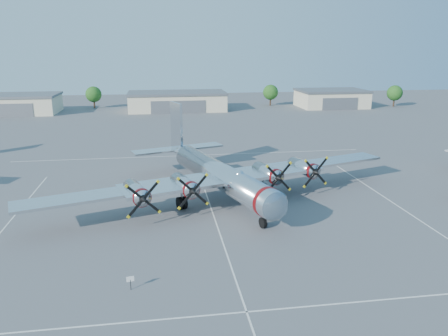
{
  "coord_description": "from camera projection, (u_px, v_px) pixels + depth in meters",
  "views": [
    {
      "loc": [
        -5.65,
        -48.58,
        18.18
      ],
      "look_at": [
        2.4,
        4.7,
        3.2
      ],
      "focal_mm": 35.0,
      "sensor_mm": 36.0,
      "label": 1
    }
  ],
  "objects": [
    {
      "name": "tree_far_east",
      "position": [
        395.0,
        93.0,
        136.83
      ],
      "size": [
        4.8,
        4.8,
        6.64
      ],
      "color": "#382619",
      "rests_on": "ground"
    },
    {
      "name": "parking_lines",
      "position": [
        212.0,
        210.0,
        50.3
      ],
      "size": [
        60.0,
        50.08,
        0.01
      ],
      "color": "silver",
      "rests_on": "ground"
    },
    {
      "name": "ground",
      "position": [
        210.0,
        205.0,
        51.97
      ],
      "size": [
        260.0,
        260.0,
        0.0
      ],
      "primitive_type": "plane",
      "color": "#565659",
      "rests_on": "ground"
    },
    {
      "name": "hangar_east",
      "position": [
        331.0,
        98.0,
        136.23
      ],
      "size": [
        20.6,
        14.6,
        5.4
      ],
      "color": "beige",
      "rests_on": "ground"
    },
    {
      "name": "hangar_center",
      "position": [
        177.0,
        101.0,
        129.32
      ],
      "size": [
        28.6,
        14.6,
        5.4
      ],
      "color": "beige",
      "rests_on": "ground"
    },
    {
      "name": "tree_west",
      "position": [
        94.0,
        94.0,
        132.98
      ],
      "size": [
        4.8,
        4.8,
        6.64
      ],
      "color": "#382619",
      "rests_on": "ground"
    },
    {
      "name": "hangar_west",
      "position": [
        17.0,
        104.0,
        122.85
      ],
      "size": [
        22.6,
        14.6,
        5.4
      ],
      "color": "beige",
      "rests_on": "ground"
    },
    {
      "name": "info_placard",
      "position": [
        130.0,
        280.0,
        33.66
      ],
      "size": [
        0.59,
        0.14,
        1.13
      ],
      "rotation": [
        0.0,
        0.0,
        0.17
      ],
      "color": "black",
      "rests_on": "ground"
    },
    {
      "name": "tree_east",
      "position": [
        271.0,
        92.0,
        138.98
      ],
      "size": [
        4.8,
        4.8,
        6.64
      ],
      "color": "#382619",
      "rests_on": "ground"
    },
    {
      "name": "main_bomber_b29",
      "position": [
        217.0,
        197.0,
        54.85
      ],
      "size": [
        54.39,
        44.99,
        10.33
      ],
      "primitive_type": null,
      "rotation": [
        0.0,
        0.0,
        0.32
      ],
      "color": "silver",
      "rests_on": "ground"
    }
  ]
}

